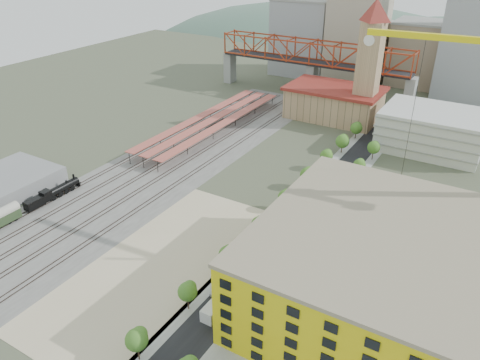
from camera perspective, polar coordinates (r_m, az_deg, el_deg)
The scene contains 30 objects.
ground at distance 131.59m, azimuth 0.42°, elevation -3.47°, with size 400.00×400.00×0.00m, color #474C38.
ballast_strip at distance 162.48m, azimuth -7.41°, elevation 2.74°, with size 36.00×165.00×0.06m, color #605E59.
dirt_lot at distance 112.58m, azimuth -9.69°, elevation -10.04°, with size 28.00×67.00×0.06m, color tan.
street_asphalt at distance 137.39m, azimuth 9.39°, elevation -2.40°, with size 12.00×170.00×0.06m, color black.
sidewalk_west at distance 139.14m, azimuth 7.30°, elevation -1.83°, with size 3.00×170.00×0.04m, color gray.
sidewalk_east at distance 135.86m, azimuth 11.52°, elevation -2.99°, with size 3.00×170.00×0.04m, color gray.
construction_pad at distance 103.65m, azimuth 17.00°, elevation -14.98°, with size 50.00×90.00×0.06m, color gray.
rail_tracks at distance 163.47m, azimuth -7.92°, elevation 2.91°, with size 26.56×160.00×0.18m.
platform_canopies at distance 184.04m, azimuth -3.49°, elevation 7.35°, with size 16.00×80.00×4.12m.
station_hall at distance 199.11m, azimuth 11.39°, elevation 9.28°, with size 38.00×24.00×13.10m.
clock_tower at distance 187.75m, azimuth 15.63°, elevation 14.69°, with size 12.00×12.00×52.00m.
parking_garage at distance 179.06m, azimuth 22.37°, elevation 5.67°, with size 34.00×26.00×14.00m, color silver.
truss_bridge at distance 223.42m, azimuth 8.91°, elevation 14.76°, with size 94.00×9.60×25.60m.
construction_building at distance 98.11m, azimuth 16.07°, elevation -10.45°, with size 44.60×50.60×18.80m.
street_trees at distance 129.40m, azimuth 7.68°, elevation -4.34°, with size 15.40×124.40×8.00m.
skyline at distance 248.46m, azimuth 19.67°, elevation 15.79°, with size 133.00×46.00×60.00m.
distant_hills at distance 386.53m, azimuth 26.68°, elevation 2.28°, with size 647.00×264.00×227.00m.
locomotive at distance 145.94m, azimuth -21.68°, elevation -1.43°, with size 2.52×19.47×4.87m.
site_trailer_a at distance 99.02m, azimuth -2.48°, elevation -14.79°, with size 2.74×10.40×2.85m, color silver.
site_trailer_b at distance 101.94m, azimuth -1.02°, elevation -13.32°, with size 2.60×9.88×2.70m, color silver.
site_trailer_c at distance 117.37m, azimuth 4.74°, elevation -7.17°, with size 2.39×9.08×2.48m, color silver.
site_trailer_d at distance 116.43m, azimuth 4.49°, elevation -7.39°, with size 2.70×10.25×2.81m, color silver.
car_0 at distance 103.01m, azimuth -2.76°, elevation -13.30°, with size 1.70×4.22×1.44m, color silver.
car_1 at distance 108.99m, azimuth -0.03°, elevation -10.54°, with size 1.58×4.53×1.49m, color gray.
car_2 at distance 129.07m, azimuth 6.26°, elevation -3.99°, with size 2.19×4.75×1.32m, color black.
car_3 at distance 133.54m, azimuth 7.32°, elevation -2.82°, with size 2.21×5.43×1.58m, color navy.
car_4 at distance 102.44m, azimuth 1.05°, elevation -13.48°, with size 1.89×4.69×1.60m, color #BABABA.
car_5 at distance 121.90m, azimuth 7.48°, elevation -6.12°, with size 1.65×4.74×1.56m, color #95959A.
car_6 at distance 141.19m, azimuth 11.47°, elevation -1.40°, with size 2.32×5.03×1.40m, color black.
car_7 at distance 159.98m, azimuth 14.25°, elevation 1.95°, with size 2.18×5.37×1.56m, color navy.
Camera 1 is at (56.90, -96.84, 68.56)m, focal length 35.00 mm.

